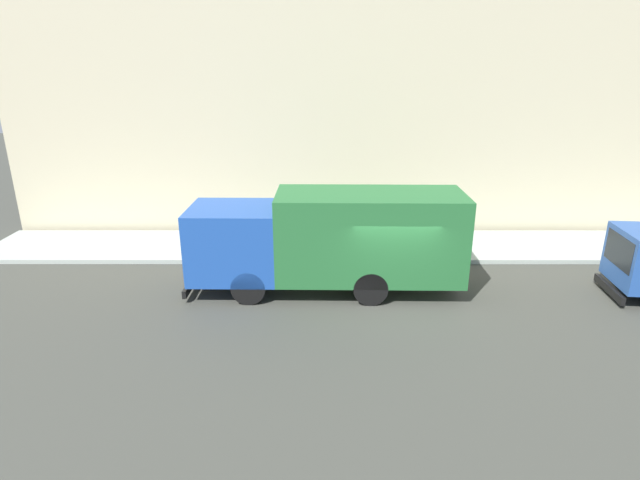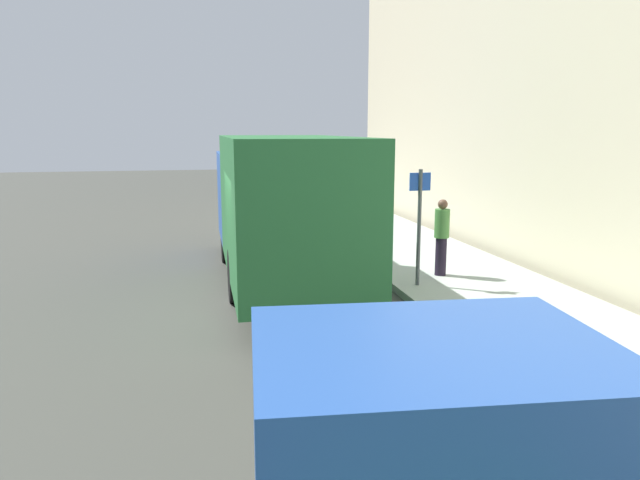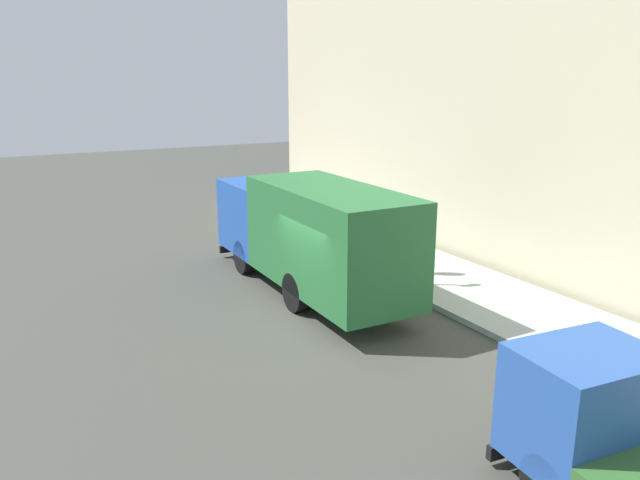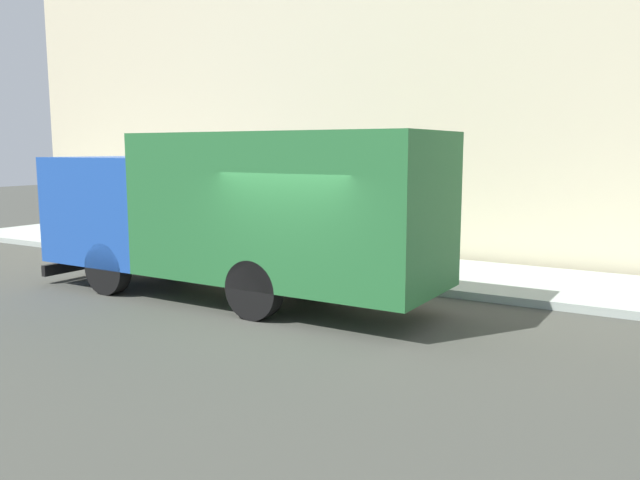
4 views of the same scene
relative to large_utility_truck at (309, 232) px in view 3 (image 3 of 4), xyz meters
The scene contains 7 objects.
ground 2.69m from the large_utility_truck, 113.79° to the right, with size 80.00×80.00×0.00m, color #3F413A.
sidewalk 4.64m from the large_utility_truck, 25.72° to the right, with size 3.45×30.00×0.16m, color #A6AFA7.
building_facade 7.79m from the large_utility_truck, 17.04° to the right, with size 0.50×30.00×12.34m, color beige.
large_utility_truck is the anchor object (origin of this frame).
pedestrian_walking 3.57m from the large_utility_truck, ahead, with size 0.44×0.44×1.67m.
traffic_cone_orange 5.41m from the large_utility_truck, 53.29° to the left, with size 0.48×0.48×0.69m, color orange.
street_sign_post 2.94m from the large_utility_truck, 25.73° to the right, with size 0.44×0.08×2.37m.
Camera 3 is at (-6.93, -12.70, 5.89)m, focal length 34.40 mm.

